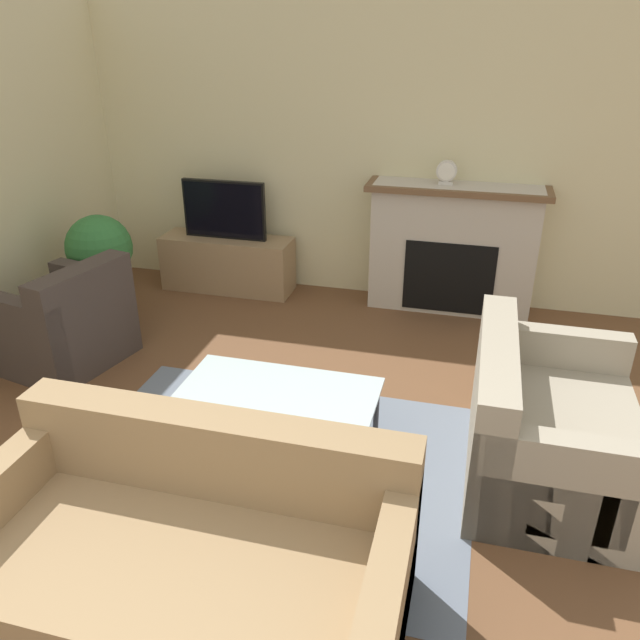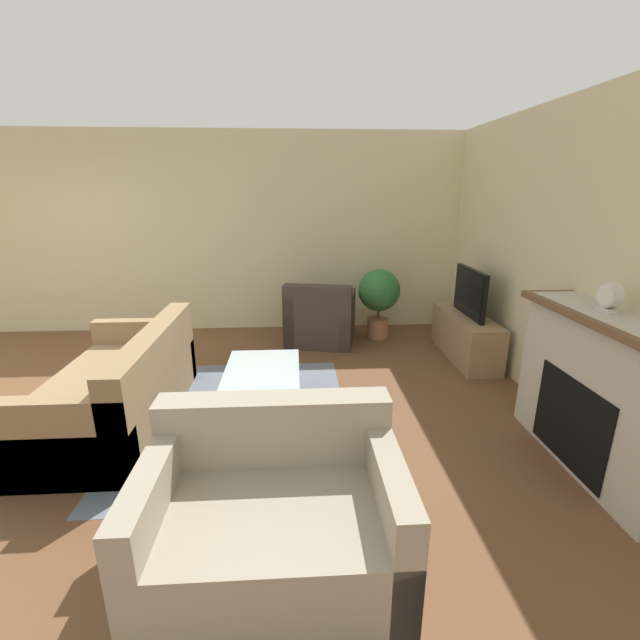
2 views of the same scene
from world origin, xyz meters
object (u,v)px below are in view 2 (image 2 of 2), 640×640
Objects in this scene: couch_sectional at (119,391)px; mantel_clock at (609,297)px; coffee_table at (261,378)px; tv at (470,292)px; couch_loveseat at (274,515)px; armchair_by_window at (320,320)px; potted_plant at (379,295)px.

mantel_clock is at bearing 78.50° from couch_sectional.
coffee_table is at bearing 89.98° from couch_sectional.
tv reaches higher than couch_loveseat.
armchair_by_window is 1.05× the size of potted_plant.
armchair_by_window is at bearing -145.85° from mantel_clock.
armchair_by_window is (-0.62, -1.70, -0.50)m from tv.
tv is 0.43× the size of couch_sectional.
armchair_by_window is at bearing 82.49° from couch_loveseat.
couch_loveseat is 1.34× the size of armchair_by_window.
coffee_table is 1.27× the size of potted_plant.
coffee_table is 2.51m from potted_plant.
tv is at bearing 109.84° from couch_sectional.
couch_loveseat is at bearing 94.55° from armchair_by_window.
couch_sectional is at bearing -101.50° from mantel_clock.
armchair_by_window is (-1.90, 1.85, 0.02)m from couch_sectional.
mantel_clock is at bearing 136.22° from armchair_by_window.
tv is at bearing 171.86° from armchair_by_window.
couch_sectional is 2.66m from armchair_by_window.
tv is at bearing 52.74° from couch_loveseat.
tv is 0.86× the size of potted_plant.
couch_loveseat is at bearing -70.26° from mantel_clock.
couch_loveseat is (1.55, 1.40, 0.01)m from couch_sectional.
armchair_by_window is 0.86m from potted_plant.
couch_sectional is 3.84m from mantel_clock.
mantel_clock is (-0.81, 2.25, 0.96)m from couch_loveseat.
armchair_by_window is (-3.45, 0.46, 0.01)m from couch_loveseat.
coffee_table is at bearing -106.99° from mantel_clock.
tv reaches higher than potted_plant.
couch_sectional and couch_loveseat have the same top height.
tv is 0.61× the size of couch_loveseat.
armchair_by_window is 0.83× the size of coffee_table.
tv is 0.68× the size of coffee_table.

